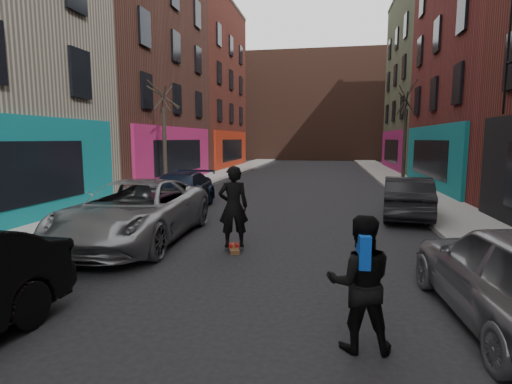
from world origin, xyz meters
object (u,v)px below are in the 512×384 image
at_px(tree_right_far, 405,126).
at_px(parked_right_end, 407,197).
at_px(parked_left_far, 136,211).
at_px(tree_left_far, 164,126).
at_px(pedestrian, 360,282).
at_px(skateboarder, 233,207).
at_px(parked_left_end, 179,192).
at_px(skateboard, 234,248).

bearing_deg(tree_right_far, parked_right_end, -98.98).
bearing_deg(parked_left_far, tree_left_far, 105.70).
bearing_deg(pedestrian, parked_right_end, -108.46).
relative_size(tree_left_far, skateboarder, 3.21).
height_order(parked_left_end, parked_right_end, parked_left_end).
bearing_deg(parked_left_far, tree_right_far, 55.06).
relative_size(skateboard, pedestrian, 0.44).
distance_m(tree_left_far, skateboarder, 11.21).
bearing_deg(skateboard, parked_left_far, 152.24).
distance_m(skateboard, pedestrian, 5.15).
height_order(parked_left_far, skateboard, parked_left_far).
height_order(tree_right_far, skateboard, tree_right_far).
distance_m(tree_left_far, skateboard, 11.48).
distance_m(parked_left_end, skateboard, 6.26).
relative_size(tree_right_far, parked_left_far, 1.14).
xyz_separation_m(parked_left_end, pedestrian, (6.17, -9.46, 0.19)).
bearing_deg(pedestrian, skateboard, -62.25).
distance_m(parked_left_far, skateboarder, 2.90).
xyz_separation_m(tree_right_far, pedestrian, (-3.92, -19.64, -2.62)).
bearing_deg(pedestrian, parked_left_far, -45.19).
bearing_deg(parked_left_end, pedestrian, -59.45).
xyz_separation_m(tree_left_far, parked_right_end, (10.80, -4.13, -2.65)).
bearing_deg(parked_right_end, pedestrian, 84.13).
bearing_deg(tree_right_far, parked_left_far, -122.51).
bearing_deg(skateboarder, parked_right_end, -152.44).
bearing_deg(parked_left_far, parked_right_end, 28.68).
height_order(parked_left_end, pedestrian, pedestrian).
bearing_deg(skateboard, skateboarder, 0.00).
distance_m(parked_left_far, skateboard, 2.98).
relative_size(tree_left_far, parked_right_end, 1.48).
xyz_separation_m(tree_left_far, parked_left_end, (2.31, -4.17, -2.65)).
relative_size(tree_left_far, tree_right_far, 0.96).
height_order(tree_left_far, parked_left_far, tree_left_far).
height_order(parked_left_far, pedestrian, pedestrian).
xyz_separation_m(tree_left_far, pedestrian, (8.48, -13.64, -2.47)).
xyz_separation_m(parked_right_end, skateboard, (-5.05, -5.23, -0.68)).
relative_size(tree_left_far, parked_left_far, 1.09).
xyz_separation_m(skateboard, pedestrian, (2.73, -4.28, 0.86)).
relative_size(parked_left_end, parked_right_end, 1.14).
height_order(tree_left_far, tree_right_far, tree_right_far).
height_order(parked_left_end, skateboard, parked_left_end).
distance_m(parked_left_end, skateboarder, 6.23).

